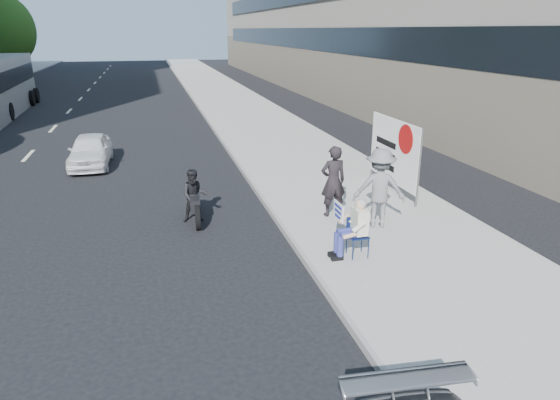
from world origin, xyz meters
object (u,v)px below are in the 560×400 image
object	(u,v)px
jogger	(380,188)
motorcycle	(195,198)
seated_protester	(353,225)
white_sedan_near	(90,150)
protest_banner	(394,151)
pedestrian_woman	(333,181)

from	to	relation	value
jogger	motorcycle	size ratio (longest dim) A/B	0.97
seated_protester	jogger	bearing A→B (deg)	48.98
seated_protester	white_sedan_near	world-z (taller)	seated_protester
protest_banner	motorcycle	world-z (taller)	protest_banner
motorcycle	jogger	bearing A→B (deg)	-19.77
seated_protester	motorcycle	size ratio (longest dim) A/B	0.64
pedestrian_woman	protest_banner	bearing A→B (deg)	-150.20
protest_banner	seated_protester	bearing A→B (deg)	-126.12
seated_protester	motorcycle	xyz separation A→B (m)	(-3.07, 3.37, -0.24)
jogger	pedestrian_woman	world-z (taller)	jogger
pedestrian_woman	seated_protester	bearing A→B (deg)	77.49
seated_protester	white_sedan_near	bearing A→B (deg)	122.08
pedestrian_woman	motorcycle	world-z (taller)	pedestrian_woman
seated_protester	protest_banner	bearing A→B (deg)	53.88
pedestrian_woman	protest_banner	xyz separation A→B (m)	(2.49, 1.55, 0.31)
motorcycle	protest_banner	bearing A→B (deg)	9.68
protest_banner	jogger	bearing A→B (deg)	-122.90
seated_protester	white_sedan_near	distance (m)	11.88
jogger	protest_banner	bearing A→B (deg)	-101.87
jogger	protest_banner	xyz separation A→B (m)	(1.64, 2.53, 0.26)
protest_banner	motorcycle	distance (m)	6.10
jogger	protest_banner	distance (m)	3.03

